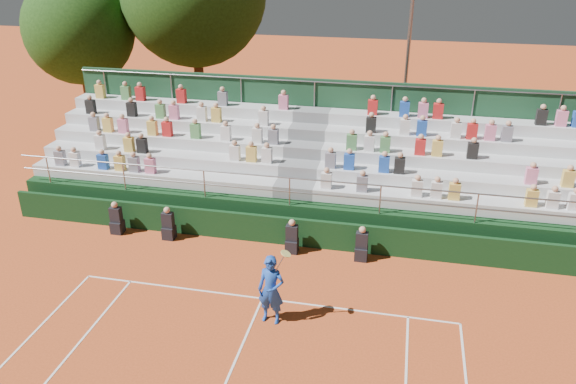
# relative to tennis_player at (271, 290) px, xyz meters

# --- Properties ---
(ground) EXTENTS (90.00, 90.00, 0.00)m
(ground) POSITION_rel_tennis_player_xyz_m (-0.49, 0.92, -0.99)
(ground) COLOR #C24D20
(ground) RESTS_ON ground
(courtside_wall) EXTENTS (20.00, 0.15, 1.00)m
(courtside_wall) POSITION_rel_tennis_player_xyz_m (-0.49, 4.12, -0.49)
(courtside_wall) COLOR black
(courtside_wall) RESTS_ON ground
(line_officials) EXTENTS (8.89, 0.40, 1.19)m
(line_officials) POSITION_rel_tennis_player_xyz_m (-2.27, 3.67, -0.52)
(line_officials) COLOR black
(line_officials) RESTS_ON ground
(grandstand) EXTENTS (20.00, 5.20, 4.40)m
(grandstand) POSITION_rel_tennis_player_xyz_m (-0.50, 7.36, 0.08)
(grandstand) COLOR black
(grandstand) RESTS_ON ground
(tennis_player) EXTENTS (0.91, 0.54, 2.22)m
(tennis_player) POSITION_rel_tennis_player_xyz_m (0.00, 0.00, 0.00)
(tennis_player) COLOR #1744AD
(tennis_player) RESTS_ON ground
(tree_west) EXTENTS (5.46, 5.46, 7.91)m
(tree_west) POSITION_rel_tennis_player_xyz_m (-13.31, 14.14, 4.16)
(tree_west) COLOR #3D2616
(tree_west) RESTS_ON ground
(floodlight_mast) EXTENTS (0.60, 0.25, 8.57)m
(floodlight_mast) POSITION_rel_tennis_player_xyz_m (2.95, 14.20, 3.97)
(floodlight_mast) COLOR gray
(floodlight_mast) RESTS_ON ground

